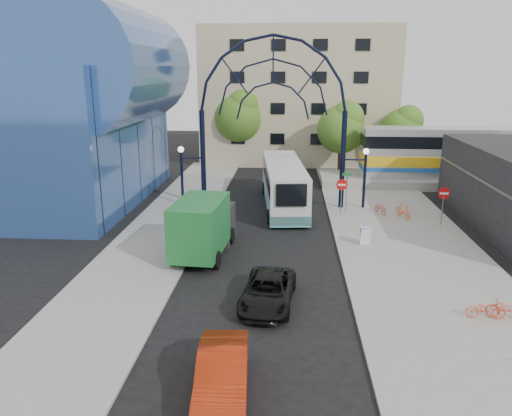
# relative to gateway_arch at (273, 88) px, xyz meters

# --- Properties ---
(ground) EXTENTS (120.00, 120.00, 0.00)m
(ground) POSITION_rel_gateway_arch_xyz_m (0.00, -14.00, -8.56)
(ground) COLOR black
(ground) RESTS_ON ground
(sidewalk_east) EXTENTS (8.00, 56.00, 0.12)m
(sidewalk_east) POSITION_rel_gateway_arch_xyz_m (8.00, -10.00, -8.50)
(sidewalk_east) COLOR gray
(sidewalk_east) RESTS_ON ground
(plaza_west) EXTENTS (5.00, 50.00, 0.12)m
(plaza_west) POSITION_rel_gateway_arch_xyz_m (-6.50, -8.00, -8.50)
(plaza_west) COLOR gray
(plaza_west) RESTS_ON ground
(gateway_arch) EXTENTS (13.64, 0.44, 12.10)m
(gateway_arch) POSITION_rel_gateway_arch_xyz_m (0.00, 0.00, 0.00)
(gateway_arch) COLOR black
(gateway_arch) RESTS_ON ground
(stop_sign) EXTENTS (0.80, 0.07, 2.50)m
(stop_sign) POSITION_rel_gateway_arch_xyz_m (4.80, -2.00, -6.56)
(stop_sign) COLOR slate
(stop_sign) RESTS_ON sidewalk_east
(do_not_enter_sign) EXTENTS (0.76, 0.07, 2.48)m
(do_not_enter_sign) POSITION_rel_gateway_arch_xyz_m (11.00, -4.00, -6.58)
(do_not_enter_sign) COLOR slate
(do_not_enter_sign) RESTS_ON sidewalk_east
(street_name_sign) EXTENTS (0.70, 0.70, 2.80)m
(street_name_sign) POSITION_rel_gateway_arch_xyz_m (5.20, -1.40, -6.43)
(street_name_sign) COLOR slate
(street_name_sign) RESTS_ON sidewalk_east
(sandwich_board) EXTENTS (0.55, 0.61, 0.99)m
(sandwich_board) POSITION_rel_gateway_arch_xyz_m (5.60, -8.02, -7.81)
(sandwich_board) COLOR white
(sandwich_board) RESTS_ON sidewalk_east
(transit_hall) EXTENTS (16.50, 18.00, 14.50)m
(transit_hall) POSITION_rel_gateway_arch_xyz_m (-15.30, 1.00, -1.86)
(transit_hall) COLOR #315498
(transit_hall) RESTS_ON ground
(apartment_block) EXTENTS (20.00, 12.10, 14.00)m
(apartment_block) POSITION_rel_gateway_arch_xyz_m (2.00, 20.97, -1.55)
(apartment_block) COLOR tan
(apartment_block) RESTS_ON ground
(train_platform) EXTENTS (32.00, 5.00, 0.80)m
(train_platform) POSITION_rel_gateway_arch_xyz_m (20.00, 8.00, -8.16)
(train_platform) COLOR gray
(train_platform) RESTS_ON ground
(train_car) EXTENTS (25.10, 3.05, 4.20)m
(train_car) POSITION_rel_gateway_arch_xyz_m (20.00, 8.00, -5.66)
(train_car) COLOR #B7B7BC
(train_car) RESTS_ON train_platform
(tree_north_a) EXTENTS (4.48, 4.48, 7.00)m
(tree_north_a) POSITION_rel_gateway_arch_xyz_m (6.12, 11.93, -3.95)
(tree_north_a) COLOR #382314
(tree_north_a) RESTS_ON ground
(tree_north_b) EXTENTS (5.12, 5.12, 8.00)m
(tree_north_b) POSITION_rel_gateway_arch_xyz_m (-3.88, 15.93, -3.29)
(tree_north_b) COLOR #382314
(tree_north_b) RESTS_ON ground
(tree_north_c) EXTENTS (4.16, 4.16, 6.50)m
(tree_north_c) POSITION_rel_gateway_arch_xyz_m (12.12, 13.93, -4.28)
(tree_north_c) COLOR #382314
(tree_north_c) RESTS_ON ground
(city_bus) EXTENTS (3.66, 11.92, 3.22)m
(city_bus) POSITION_rel_gateway_arch_xyz_m (0.84, 0.37, -6.87)
(city_bus) COLOR silver
(city_bus) RESTS_ON ground
(green_truck) EXTENTS (2.86, 6.55, 3.23)m
(green_truck) POSITION_rel_gateway_arch_xyz_m (-3.34, -9.77, -6.94)
(green_truck) COLOR black
(green_truck) RESTS_ON ground
(black_suv) EXTENTS (2.52, 4.74, 1.27)m
(black_suv) POSITION_rel_gateway_arch_xyz_m (0.40, -15.71, -7.92)
(black_suv) COLOR black
(black_suv) RESTS_ON ground
(red_sedan) EXTENTS (1.85, 4.54, 1.46)m
(red_sedan) POSITION_rel_gateway_arch_xyz_m (-0.74, -21.95, -7.82)
(red_sedan) COLOR #9A2109
(red_sedan) RESTS_ON ground
(bike_near_a) EXTENTS (0.97, 1.60, 0.80)m
(bike_near_a) POSITION_rel_gateway_arch_xyz_m (7.58, -1.49, -8.04)
(bike_near_a) COLOR red
(bike_near_a) RESTS_ON sidewalk_east
(bike_near_b) EXTENTS (1.08, 1.80, 1.05)m
(bike_near_b) POSITION_rel_gateway_arch_xyz_m (8.93, -2.50, -7.91)
(bike_near_b) COLOR orange
(bike_near_b) RESTS_ON sidewalk_east
(bike_far_a) EXTENTS (1.82, 0.93, 0.91)m
(bike_far_a) POSITION_rel_gateway_arch_xyz_m (10.06, -16.54, -7.98)
(bike_far_a) COLOR #FC4E32
(bike_far_a) RESTS_ON sidewalk_east
(bike_far_c) EXTENTS (1.58, 0.58, 0.82)m
(bike_far_c) POSITION_rel_gateway_arch_xyz_m (9.17, -16.55, -8.02)
(bike_far_c) COLOR #D9502B
(bike_far_c) RESTS_ON sidewalk_east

